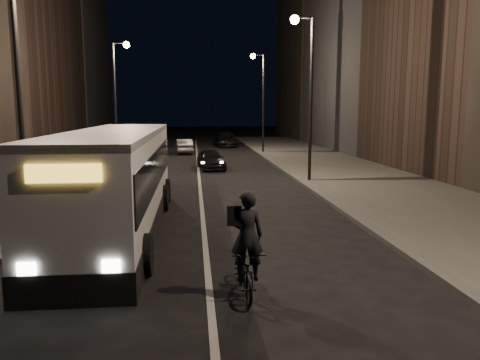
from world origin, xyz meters
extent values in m
plane|color=black|center=(0.00, 0.00, 0.00)|extent=(180.00, 180.00, 0.00)
cube|color=#3A3A38|center=(8.50, 14.00, 0.08)|extent=(7.00, 70.00, 0.16)
cube|color=#3A3A38|center=(-8.50, 14.00, 0.08)|extent=(7.00, 70.00, 0.16)
cube|color=black|center=(16.00, 27.50, 10.50)|extent=(8.00, 61.00, 21.00)
cylinder|color=black|center=(5.60, 12.00, 4.16)|extent=(0.16, 0.16, 8.00)
cube|color=black|center=(5.15, 12.00, 8.16)|extent=(0.90, 0.08, 0.08)
sphere|color=#FFD18C|center=(4.70, 12.00, 8.06)|extent=(0.44, 0.44, 0.44)
cylinder|color=black|center=(5.60, 28.00, 4.16)|extent=(0.16, 0.16, 8.00)
cube|color=black|center=(5.15, 28.00, 8.16)|extent=(0.90, 0.08, 0.08)
sphere|color=#FFD18C|center=(4.70, 28.00, 8.06)|extent=(0.44, 0.44, 0.44)
cylinder|color=black|center=(-5.60, 4.00, 4.16)|extent=(0.16, 0.16, 8.00)
cylinder|color=black|center=(-5.60, 22.00, 4.16)|extent=(0.16, 0.16, 8.00)
cube|color=black|center=(-5.15, 22.00, 8.16)|extent=(0.90, 0.08, 0.08)
sphere|color=#FFD18C|center=(-4.70, 22.00, 8.06)|extent=(0.44, 0.44, 0.44)
cube|color=silver|center=(-2.63, 3.28, 1.54)|extent=(2.43, 11.58, 3.09)
cube|color=black|center=(-2.63, 3.28, 1.98)|extent=(2.50, 11.19, 1.11)
cube|color=silver|center=(-2.63, 3.28, 3.04)|extent=(2.45, 11.58, 0.17)
cube|color=gold|center=(-2.64, -2.51, 2.60)|extent=(1.35, 0.12, 0.34)
cylinder|color=black|center=(-3.85, -0.77, 0.48)|extent=(0.34, 0.96, 0.96)
cylinder|color=black|center=(-1.44, -0.77, 0.48)|extent=(0.34, 0.96, 0.96)
cylinder|color=black|center=(-3.84, 6.95, 0.48)|extent=(0.34, 0.96, 0.96)
cylinder|color=black|center=(-1.42, 6.94, 0.48)|extent=(0.34, 0.96, 0.96)
imported|color=black|center=(0.74, -2.10, 0.50)|extent=(0.70, 1.91, 1.00)
imported|color=black|center=(0.74, -2.30, 1.28)|extent=(0.67, 0.45, 1.82)
imported|color=black|center=(0.80, 18.09, 0.63)|extent=(1.95, 3.85, 1.26)
imported|color=#39393B|center=(-1.08, 28.75, 0.62)|extent=(1.62, 3.86, 1.24)
imported|color=black|center=(2.99, 36.08, 0.72)|extent=(2.40, 5.12, 1.45)
camera|label=1|loc=(-0.29, -11.21, 3.77)|focal=35.00mm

